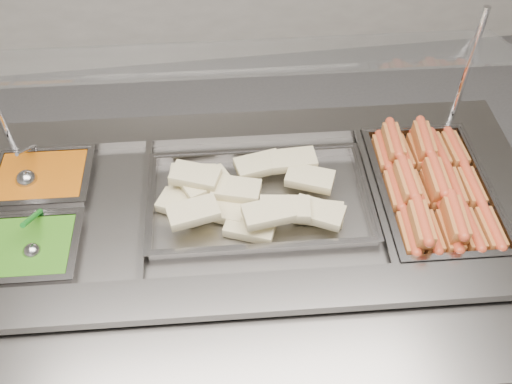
{
  "coord_description": "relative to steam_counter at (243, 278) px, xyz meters",
  "views": [
    {
      "loc": [
        -0.24,
        -0.74,
        2.23
      ],
      "look_at": [
        -0.07,
        0.44,
        0.91
      ],
      "focal_mm": 40.0,
      "sensor_mm": 36.0,
      "label": 1
    }
  ],
  "objects": [
    {
      "name": "ladle",
      "position": [
        -0.67,
        0.17,
        0.46
      ],
      "size": [
        0.07,
        0.19,
        0.15
      ],
      "color": "#A2A3A7",
      "rests_on": "pan_beans"
    },
    {
      "name": "tray_rail",
      "position": [
        -0.03,
        -0.51,
        0.4
      ],
      "size": [
        1.8,
        0.48,
        0.05
      ],
      "color": "slate",
      "rests_on": "steam_counter"
    },
    {
      "name": "sneeze_guard",
      "position": [
        0.01,
        0.22,
        0.81
      ],
      "size": [
        1.65,
        0.39,
        0.44
      ],
      "color": "silver",
      "rests_on": "steam_counter"
    },
    {
      "name": "hotdogs_in_buns",
      "position": [
        0.61,
        -0.04,
        0.45
      ],
      "size": [
        0.33,
        0.53,
        0.12
      ],
      "color": "#AB5623",
      "rests_on": "pan_hotdogs"
    },
    {
      "name": "pan_peas",
      "position": [
        -0.65,
        -0.1,
        0.41
      ],
      "size": [
        0.31,
        0.26,
        0.1
      ],
      "color": "gray",
      "rests_on": "steam_counter"
    },
    {
      "name": "pan_hotdogs",
      "position": [
        0.62,
        -0.04,
        0.41
      ],
      "size": [
        0.37,
        0.57,
        0.1
      ],
      "color": "gray",
      "rests_on": "steam_counter"
    },
    {
      "name": "steam_counter",
      "position": [
        0.0,
        0.0,
        0.0
      ],
      "size": [
        1.92,
        0.94,
        0.89
      ],
      "color": "gray",
      "rests_on": "ground"
    },
    {
      "name": "pan_wraps",
      "position": [
        0.06,
        -0.0,
        0.42
      ],
      "size": [
        0.7,
        0.44,
        0.07
      ],
      "color": "gray",
      "rests_on": "steam_counter"
    },
    {
      "name": "pan_beans",
      "position": [
        -0.63,
        0.18,
        0.41
      ],
      "size": [
        0.31,
        0.26,
        0.1
      ],
      "color": "gray",
      "rests_on": "steam_counter"
    },
    {
      "name": "tortilla_wraps",
      "position": [
        0.0,
        -0.01,
        0.46
      ],
      "size": [
        0.58,
        0.37,
        0.1
      ],
      "color": "#CFBD8B",
      "rests_on": "pan_wraps"
    },
    {
      "name": "serving_spoon",
      "position": [
        -0.62,
        -0.11,
        0.46
      ],
      "size": [
        0.06,
        0.18,
        0.14
      ],
      "color": "#A2A3A7",
      "rests_on": "pan_peas"
    }
  ]
}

